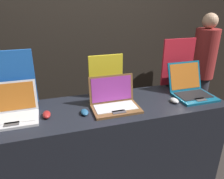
{
  "coord_description": "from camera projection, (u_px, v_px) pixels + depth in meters",
  "views": [
    {
      "loc": [
        -0.48,
        -1.29,
        1.77
      ],
      "look_at": [
        0.01,
        0.3,
        1.07
      ],
      "focal_mm": 35.0,
      "sensor_mm": 36.0,
      "label": 1
    }
  ],
  "objects": [
    {
      "name": "promo_stand_back",
      "position": [
        178.0,
        64.0,
        2.21
      ],
      "size": [
        0.35,
        0.07,
        0.49
      ],
      "color": "black",
      "rests_on": "display_counter"
    },
    {
      "name": "mouse_back",
      "position": [
        174.0,
        100.0,
        1.92
      ],
      "size": [
        0.06,
        0.1,
        0.04
      ],
      "color": "#B2B2B7",
      "rests_on": "display_counter"
    },
    {
      "name": "mouse_front",
      "position": [
        47.0,
        115.0,
        1.69
      ],
      "size": [
        0.06,
        0.11,
        0.04
      ],
      "color": "maroon",
      "rests_on": "display_counter"
    },
    {
      "name": "display_counter",
      "position": [
        111.0,
        149.0,
        2.04
      ],
      "size": [
        2.0,
        0.61,
        0.92
      ],
      "color": "black",
      "rests_on": "ground_plane"
    },
    {
      "name": "laptop_back",
      "position": [
        191.0,
        88.0,
        2.05
      ],
      "size": [
        0.35,
        0.38,
        0.28
      ],
      "color": "#0F5170",
      "rests_on": "display_counter"
    },
    {
      "name": "laptop_middle",
      "position": [
        114.0,
        101.0,
        1.82
      ],
      "size": [
        0.39,
        0.28,
        0.25
      ],
      "color": "brown",
      "rests_on": "display_counter"
    },
    {
      "name": "promo_stand_middle",
      "position": [
        106.0,
        77.0,
        1.99
      ],
      "size": [
        0.32,
        0.07,
        0.39
      ],
      "color": "black",
      "rests_on": "display_counter"
    },
    {
      "name": "mouse_middle",
      "position": [
        85.0,
        112.0,
        1.73
      ],
      "size": [
        0.06,
        0.1,
        0.03
      ],
      "color": "navy",
      "rests_on": "display_counter"
    },
    {
      "name": "laptop_front",
      "position": [
        13.0,
        111.0,
        1.66
      ],
      "size": [
        0.37,
        0.31,
        0.26
      ],
      "color": "#B7B7BC",
      "rests_on": "display_counter"
    },
    {
      "name": "promo_stand_front",
      "position": [
        12.0,
        81.0,
        1.76
      ],
      "size": [
        0.37,
        0.07,
        0.48
      ],
      "color": "black",
      "rests_on": "display_counter"
    },
    {
      "name": "wall_back",
      "position": [
        83.0,
        30.0,
        2.74
      ],
      "size": [
        8.0,
        0.05,
        2.8
      ],
      "color": "black",
      "rests_on": "ground_plane"
    },
    {
      "name": "person_bystander",
      "position": [
        202.0,
        72.0,
        2.98
      ],
      "size": [
        0.3,
        0.3,
        1.6
      ],
      "color": "#282833",
      "rests_on": "ground_plane"
    }
  ]
}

